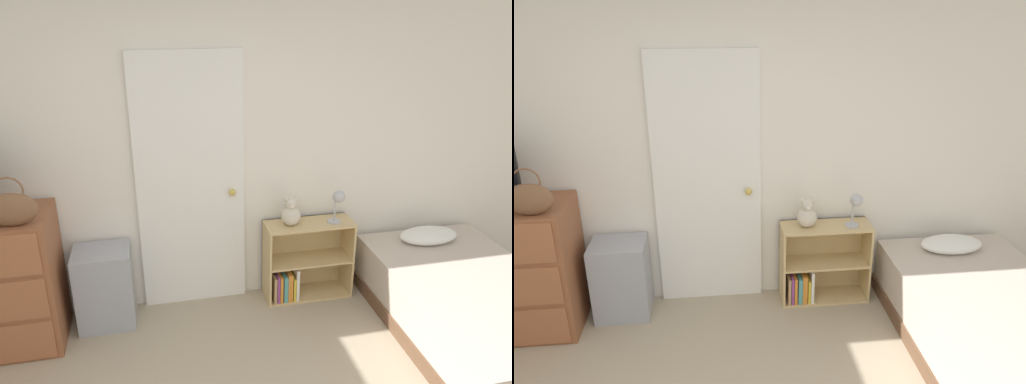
% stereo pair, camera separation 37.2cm
% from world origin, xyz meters
% --- Properties ---
extents(wall_back, '(10.00, 0.06, 2.55)m').
position_xyz_m(wall_back, '(0.00, 2.29, 1.27)').
color(wall_back, white).
rests_on(wall_back, ground_plane).
extents(door_closed, '(0.83, 0.09, 2.03)m').
position_xyz_m(door_closed, '(-0.05, 2.24, 1.02)').
color(door_closed, white).
rests_on(door_closed, ground_plane).
extents(handbag, '(0.32, 0.11, 0.33)m').
position_xyz_m(handbag, '(-1.22, 1.79, 1.12)').
color(handbag, brown).
rests_on(handbag, dresser).
extents(storage_bin, '(0.42, 0.35, 0.62)m').
position_xyz_m(storage_bin, '(-0.75, 2.07, 0.31)').
color(storage_bin, '#999EA8').
rests_on(storage_bin, ground_plane).
extents(bookshelf, '(0.72, 0.27, 0.67)m').
position_xyz_m(bookshelf, '(0.82, 2.11, 0.28)').
color(bookshelf, tan).
rests_on(bookshelf, ground_plane).
extents(teddy_bear, '(0.16, 0.16, 0.24)m').
position_xyz_m(teddy_bear, '(0.72, 2.10, 0.77)').
color(teddy_bear, beige).
rests_on(teddy_bear, bookshelf).
extents(desk_lamp, '(0.13, 0.12, 0.28)m').
position_xyz_m(desk_lamp, '(1.09, 2.06, 0.86)').
color(desk_lamp, '#B2B2B7').
rests_on(desk_lamp, bookshelf).
extents(bed, '(1.11, 1.87, 0.57)m').
position_xyz_m(bed, '(1.89, 1.32, 0.23)').
color(bed, brown).
rests_on(bed, ground_plane).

